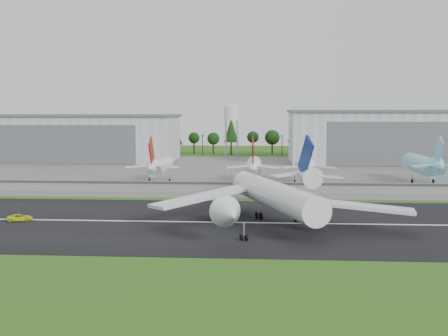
# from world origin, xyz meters

# --- Properties ---
(ground) EXTENTS (600.00, 600.00, 0.00)m
(ground) POSITION_xyz_m (0.00, 0.00, 0.00)
(ground) COLOR #325614
(ground) RESTS_ON ground
(runway) EXTENTS (320.00, 60.00, 0.10)m
(runway) POSITION_xyz_m (0.00, 10.00, 0.05)
(runway) COLOR black
(runway) RESTS_ON ground
(runway_centerline) EXTENTS (220.00, 1.00, 0.02)m
(runway_centerline) POSITION_xyz_m (0.00, 10.00, 0.11)
(runway_centerline) COLOR white
(runway_centerline) RESTS_ON runway
(apron) EXTENTS (320.00, 150.00, 0.10)m
(apron) POSITION_xyz_m (0.00, 120.00, 0.05)
(apron) COLOR slate
(apron) RESTS_ON ground
(blast_fence) EXTENTS (240.00, 0.61, 3.50)m
(blast_fence) POSITION_xyz_m (0.00, 54.99, 1.81)
(blast_fence) COLOR gray
(blast_fence) RESTS_ON ground
(hangar_west) EXTENTS (97.00, 44.00, 23.20)m
(hangar_west) POSITION_xyz_m (-80.00, 164.92, 11.63)
(hangar_west) COLOR silver
(hangar_west) RESTS_ON ground
(hangar_east) EXTENTS (102.00, 47.00, 25.20)m
(hangar_east) POSITION_xyz_m (75.00, 164.92, 12.63)
(hangar_east) COLOR silver
(hangar_east) RESTS_ON ground
(water_tower) EXTENTS (8.40, 8.40, 29.40)m
(water_tower) POSITION_xyz_m (-5.00, 185.00, 24.55)
(water_tower) COLOR #99999E
(water_tower) RESTS_ON ground
(utility_poles) EXTENTS (230.00, 3.00, 12.00)m
(utility_poles) POSITION_xyz_m (0.00, 200.00, 0.00)
(utility_poles) COLOR black
(utility_poles) RESTS_ON ground
(treeline) EXTENTS (320.00, 16.00, 22.00)m
(treeline) POSITION_xyz_m (0.00, 215.00, 0.00)
(treeline) COLOR black
(treeline) RESTS_ON ground
(main_airliner) EXTENTS (54.14, 57.61, 18.17)m
(main_airliner) POSITION_xyz_m (13.82, 9.59, 4.89)
(main_airliner) COLOR white
(main_airliner) RESTS_ON runway
(ground_vehicle) EXTENTS (5.93, 4.26, 1.50)m
(ground_vehicle) POSITION_xyz_m (-41.64, 8.42, 0.85)
(ground_vehicle) COLOR #D5EA1B
(ground_vehicle) RESTS_ON runway
(parked_jet_red_a) EXTENTS (7.36, 31.29, 16.35)m
(parked_jet_red_a) POSITION_xyz_m (-23.57, 76.51, 5.87)
(parked_jet_red_a) COLOR white
(parked_jet_red_a) RESTS_ON ground
(parked_jet_red_b) EXTENTS (7.36, 31.29, 16.45)m
(parked_jet_red_b) POSITION_xyz_m (8.41, 76.52, 5.96)
(parked_jet_red_b) COLOR white
(parked_jet_red_b) RESTS_ON ground
(parked_jet_navy) EXTENTS (7.36, 31.29, 16.56)m
(parked_jet_navy) POSITION_xyz_m (25.70, 76.54, 6.06)
(parked_jet_navy) COLOR white
(parked_jet_navy) RESTS_ON ground
(parked_jet_skyblue) EXTENTS (7.36, 37.29, 16.98)m
(parked_jet_skyblue) POSITION_xyz_m (65.56, 81.60, 6.41)
(parked_jet_skyblue) COLOR #88CEEB
(parked_jet_skyblue) RESTS_ON ground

